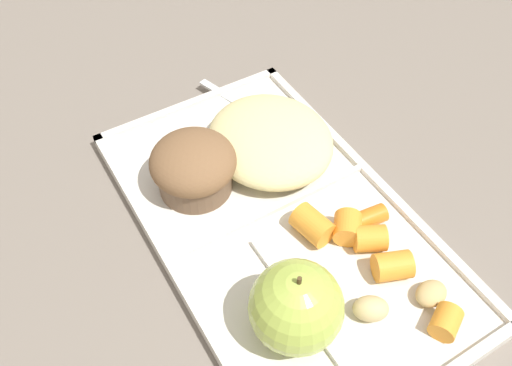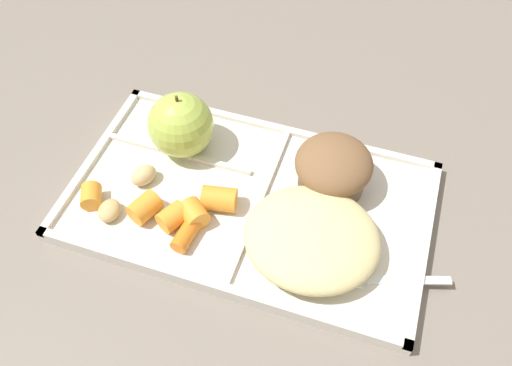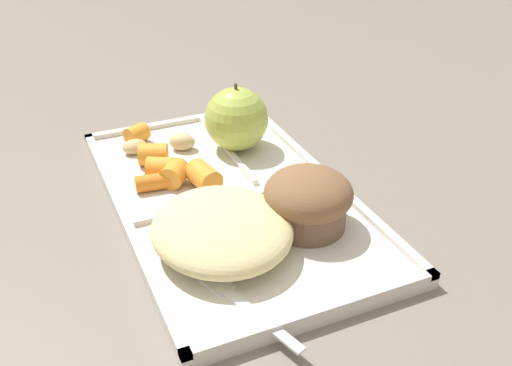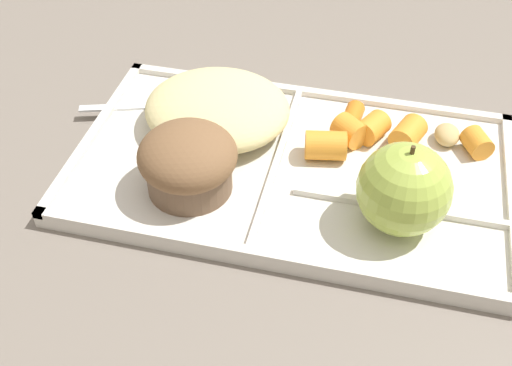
{
  "view_description": "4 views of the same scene",
  "coord_description": "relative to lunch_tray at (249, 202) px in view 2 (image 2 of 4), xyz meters",
  "views": [
    {
      "loc": [
        -0.25,
        0.18,
        0.44
      ],
      "look_at": [
        0.03,
        0.01,
        0.04
      ],
      "focal_mm": 37.83,
      "sensor_mm": 36.0,
      "label": 1
    },
    {
      "loc": [
        0.12,
        -0.33,
        0.5
      ],
      "look_at": [
        0.01,
        0.0,
        0.04
      ],
      "focal_mm": 37.7,
      "sensor_mm": 36.0,
      "label": 2
    },
    {
      "loc": [
        0.49,
        -0.19,
        0.34
      ],
      "look_at": [
        0.03,
        0.02,
        0.04
      ],
      "focal_mm": 41.36,
      "sensor_mm": 36.0,
      "label": 3
    },
    {
      "loc": [
        -0.07,
        0.43,
        0.4
      ],
      "look_at": [
        0.02,
        0.06,
        0.04
      ],
      "focal_mm": 44.46,
      "sensor_mm": 36.0,
      "label": 4
    }
  ],
  "objects": [
    {
      "name": "lunch_tray",
      "position": [
        0.0,
        0.0,
        0.0
      ],
      "size": [
        0.4,
        0.23,
        0.02
      ],
      "color": "silver",
      "rests_on": "ground"
    },
    {
      "name": "carrot_slice_large",
      "position": [
        -0.05,
        -0.07,
        0.01
      ],
      "size": [
        0.02,
        0.04,
        0.02
      ],
      "primitive_type": "cylinder",
      "rotation": [
        0.0,
        1.57,
        4.6
      ],
      "color": "orange",
      "rests_on": "lunch_tray"
    },
    {
      "name": "egg_noodle_pile",
      "position": [
        0.08,
        -0.04,
        0.03
      ],
      "size": [
        0.14,
        0.13,
        0.04
      ],
      "primitive_type": "ellipsoid",
      "color": "beige",
      "rests_on": "lunch_tray"
    },
    {
      "name": "green_apple",
      "position": [
        -0.1,
        0.05,
        0.04
      ],
      "size": [
        0.08,
        0.08,
        0.08
      ],
      "color": "#A8C14C",
      "rests_on": "lunch_tray"
    },
    {
      "name": "meatball_side",
      "position": [
        0.08,
        -0.05,
        0.02
      ],
      "size": [
        0.03,
        0.03,
        0.03
      ],
      "primitive_type": "sphere",
      "color": "brown",
      "rests_on": "lunch_tray"
    },
    {
      "name": "meatball_center",
      "position": [
        0.11,
        -0.05,
        0.02
      ],
      "size": [
        0.04,
        0.04,
        0.04
      ],
      "primitive_type": "sphere",
      "color": "brown",
      "rests_on": "lunch_tray"
    },
    {
      "name": "carrot_slice_back",
      "position": [
        -0.03,
        -0.02,
        0.02
      ],
      "size": [
        0.04,
        0.03,
        0.03
      ],
      "primitive_type": "cylinder",
      "rotation": [
        0.0,
        1.57,
        0.19
      ],
      "color": "orange",
      "rests_on": "lunch_tray"
    },
    {
      "name": "meatball_front",
      "position": [
        0.1,
        -0.03,
        0.02
      ],
      "size": [
        0.03,
        0.03,
        0.03
      ],
      "primitive_type": "sphere",
      "color": "#755B4C",
      "rests_on": "lunch_tray"
    },
    {
      "name": "plastic_fork",
      "position": [
        0.15,
        -0.06,
        0.01
      ],
      "size": [
        0.14,
        0.05,
        0.0
      ],
      "color": "white",
      "rests_on": "lunch_tray"
    },
    {
      "name": "carrot_slice_diagonal",
      "position": [
        -0.07,
        -0.06,
        0.02
      ],
      "size": [
        0.04,
        0.04,
        0.02
      ],
      "primitive_type": "cylinder",
      "rotation": [
        0.0,
        1.57,
        4.23
      ],
      "color": "orange",
      "rests_on": "lunch_tray"
    },
    {
      "name": "carrot_slice_small",
      "position": [
        -0.1,
        -0.05,
        0.02
      ],
      "size": [
        0.04,
        0.04,
        0.03
      ],
      "primitive_type": "cylinder",
      "rotation": [
        0.0,
        1.57,
        1.19
      ],
      "color": "orange",
      "rests_on": "lunch_tray"
    },
    {
      "name": "meatball_back",
      "position": [
        0.07,
        -0.01,
        0.02
      ],
      "size": [
        0.04,
        0.04,
        0.04
      ],
      "primitive_type": "sphere",
      "color": "brown",
      "rests_on": "lunch_tray"
    },
    {
      "name": "carrot_slice_near_corner",
      "position": [
        -0.16,
        -0.06,
        0.02
      ],
      "size": [
        0.03,
        0.03,
        0.02
      ],
      "primitive_type": "cylinder",
      "rotation": [
        0.0,
        1.57,
        2.04
      ],
      "color": "orange",
      "rests_on": "lunch_tray"
    },
    {
      "name": "carrot_slice_edge",
      "position": [
        -0.05,
        -0.05,
        0.02
      ],
      "size": [
        0.04,
        0.04,
        0.03
      ],
      "primitive_type": "cylinder",
      "rotation": [
        0.0,
        1.57,
        5.59
      ],
      "color": "orange",
      "rests_on": "lunch_tray"
    },
    {
      "name": "potato_chunk_browned",
      "position": [
        -0.12,
        -0.01,
        0.02
      ],
      "size": [
        0.04,
        0.04,
        0.02
      ],
      "primitive_type": "ellipsoid",
      "rotation": [
        0.0,
        0.0,
        1.04
      ],
      "color": "tan",
      "rests_on": "lunch_tray"
    },
    {
      "name": "ground",
      "position": [
        0.0,
        -0.0,
        -0.01
      ],
      "size": [
        6.0,
        6.0,
        0.0
      ],
      "primitive_type": "plane",
      "color": "slate"
    },
    {
      "name": "bran_muffin",
      "position": [
        0.08,
        0.05,
        0.03
      ],
      "size": [
        0.09,
        0.09,
        0.06
      ],
      "color": "brown",
      "rests_on": "lunch_tray"
    },
    {
      "name": "potato_chunk_small",
      "position": [
        -0.14,
        -0.07,
        0.01
      ],
      "size": [
        0.03,
        0.03,
        0.02
      ],
      "primitive_type": "ellipsoid",
      "rotation": [
        0.0,
        0.0,
        1.65
      ],
      "color": "tan",
      "rests_on": "lunch_tray"
    }
  ]
}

